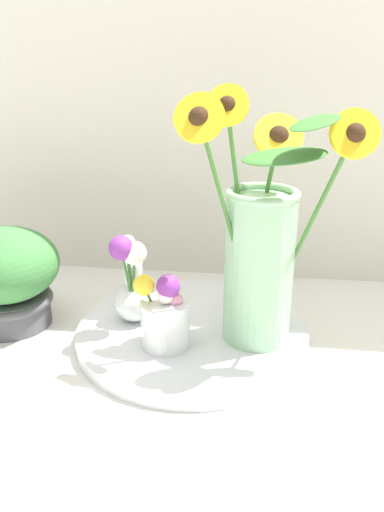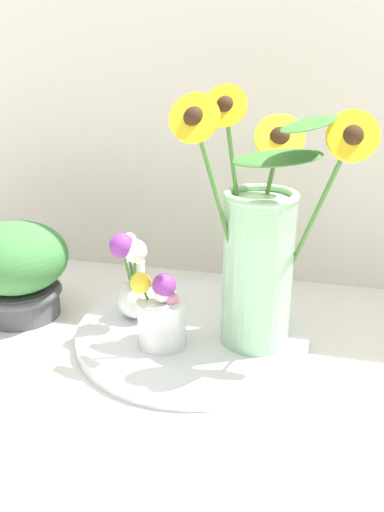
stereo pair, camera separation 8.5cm
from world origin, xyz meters
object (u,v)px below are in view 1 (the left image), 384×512
object	(u,v)px
serving_tray	(192,333)
vase_small_center	(164,317)
mason_jar_sunflowers	(260,252)
vase_bulb_right	(132,284)
potted_plant	(7,275)

from	to	relation	value
serving_tray	vase_small_center	xyz separation A→B (m)	(-0.04, -0.07, 0.07)
mason_jar_sunflowers	vase_bulb_right	distance (m)	0.24
vase_small_center	potted_plant	world-z (taller)	potted_plant
vase_small_center	potted_plant	distance (m)	0.32
serving_tray	vase_bulb_right	bearing A→B (deg)	177.79
serving_tray	vase_small_center	world-z (taller)	vase_small_center
mason_jar_sunflowers	potted_plant	size ratio (longest dim) A/B	2.17
serving_tray	potted_plant	xyz separation A→B (m)	(-0.35, 0.01, 0.09)
serving_tray	mason_jar_sunflowers	size ratio (longest dim) A/B	0.98
vase_small_center	potted_plant	bearing A→B (deg)	166.07
vase_bulb_right	potted_plant	bearing A→B (deg)	178.42
vase_small_center	serving_tray	bearing A→B (deg)	60.39
potted_plant	vase_bulb_right	bearing A→B (deg)	-1.58
serving_tray	vase_small_center	bearing A→B (deg)	-119.61
serving_tray	mason_jar_sunflowers	world-z (taller)	mason_jar_sunflowers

